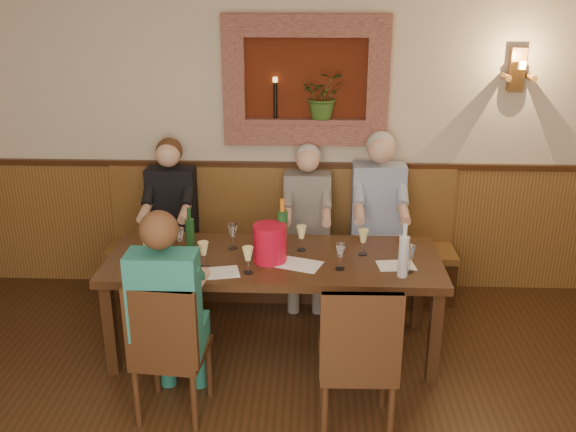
# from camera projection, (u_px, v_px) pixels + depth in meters

# --- Properties ---
(room_shell) EXTENTS (6.04, 6.04, 2.82)m
(room_shell) POSITION_uv_depth(u_px,v_px,m) (241.00, 182.00, 2.49)
(room_shell) COLOR beige
(room_shell) RESTS_ON ground
(wall_niche) EXTENTS (1.36, 0.30, 1.06)m
(wall_niche) POSITION_uv_depth(u_px,v_px,m) (311.00, 86.00, 5.27)
(wall_niche) COLOR #4F1B0B
(wall_niche) RESTS_ON ground
(wall_sconce) EXTENTS (0.25, 0.20, 0.35)m
(wall_sconce) POSITION_uv_depth(u_px,v_px,m) (517.00, 71.00, 5.14)
(wall_sconce) COLOR brown
(wall_sconce) RESTS_ON ground
(dining_table) EXTENTS (2.40, 0.90, 0.75)m
(dining_table) POSITION_uv_depth(u_px,v_px,m) (274.00, 267.00, 4.65)
(dining_table) COLOR #341B0F
(dining_table) RESTS_ON ground
(bench) EXTENTS (3.00, 0.45, 1.11)m
(bench) POSITION_uv_depth(u_px,v_px,m) (281.00, 258.00, 5.65)
(bench) COLOR #381E0F
(bench) RESTS_ON ground
(chair_near_left) EXTENTS (0.46, 0.46, 0.96)m
(chair_near_left) POSITION_uv_depth(u_px,v_px,m) (172.00, 375.00, 4.05)
(chair_near_left) COLOR #341B0F
(chair_near_left) RESTS_ON ground
(chair_near_right) EXTENTS (0.47, 0.47, 1.03)m
(chair_near_right) POSITION_uv_depth(u_px,v_px,m) (356.00, 387.00, 3.90)
(chair_near_right) COLOR #341B0F
(chair_near_right) RESTS_ON ground
(person_bench_left) EXTENTS (0.41, 0.50, 1.40)m
(person_bench_left) POSITION_uv_depth(u_px,v_px,m) (172.00, 234.00, 5.50)
(person_bench_left) COLOR black
(person_bench_left) RESTS_ON ground
(person_bench_mid) EXTENTS (0.39, 0.48, 1.36)m
(person_bench_mid) POSITION_uv_depth(u_px,v_px,m) (307.00, 238.00, 5.46)
(person_bench_mid) COLOR #504A49
(person_bench_mid) RESTS_ON ground
(person_bench_right) EXTENTS (0.44, 0.54, 1.47)m
(person_bench_right) POSITION_uv_depth(u_px,v_px,m) (377.00, 234.00, 5.42)
(person_bench_right) COLOR navy
(person_bench_right) RESTS_ON ground
(person_chair_front) EXTENTS (0.41, 0.51, 1.41)m
(person_chair_front) POSITION_uv_depth(u_px,v_px,m) (171.00, 331.00, 3.97)
(person_chair_front) COLOR #195A5A
(person_chair_front) RESTS_ON ground
(spittoon_bucket) EXTENTS (0.25, 0.25, 0.27)m
(spittoon_bucket) POSITION_uv_depth(u_px,v_px,m) (270.00, 243.00, 4.52)
(spittoon_bucket) COLOR red
(spittoon_bucket) RESTS_ON dining_table
(wine_bottle_green_a) EXTENTS (0.10, 0.10, 0.43)m
(wine_bottle_green_a) POSITION_uv_depth(u_px,v_px,m) (282.00, 232.00, 4.59)
(wine_bottle_green_a) COLOR #19471E
(wine_bottle_green_a) RESTS_ON dining_table
(wine_bottle_green_b) EXTENTS (0.08, 0.08, 0.36)m
(wine_bottle_green_b) POSITION_uv_depth(u_px,v_px,m) (190.00, 236.00, 4.62)
(wine_bottle_green_b) COLOR #19471E
(wine_bottle_green_b) RESTS_ON dining_table
(water_bottle) EXTENTS (0.08, 0.08, 0.37)m
(water_bottle) POSITION_uv_depth(u_px,v_px,m) (404.00, 255.00, 4.27)
(water_bottle) COLOR silver
(water_bottle) RESTS_ON dining_table
(tasting_sheet_a) EXTENTS (0.32, 0.27, 0.00)m
(tasting_sheet_a) POSITION_uv_depth(u_px,v_px,m) (141.00, 262.00, 4.54)
(tasting_sheet_a) COLOR white
(tasting_sheet_a) RESTS_ON dining_table
(tasting_sheet_b) EXTENTS (0.35, 0.30, 0.00)m
(tasting_sheet_b) POSITION_uv_depth(u_px,v_px,m) (299.00, 264.00, 4.50)
(tasting_sheet_b) COLOR white
(tasting_sheet_b) RESTS_ON dining_table
(tasting_sheet_c) EXTENTS (0.28, 0.21, 0.00)m
(tasting_sheet_c) POSITION_uv_depth(u_px,v_px,m) (396.00, 265.00, 4.48)
(tasting_sheet_c) COLOR white
(tasting_sheet_c) RESTS_ON dining_table
(tasting_sheet_d) EXTENTS (0.31, 0.25, 0.00)m
(tasting_sheet_d) POSITION_uv_depth(u_px,v_px,m) (219.00, 273.00, 4.37)
(tasting_sheet_d) COLOR white
(tasting_sheet_d) RESTS_ON dining_table
(wine_glass_0) EXTENTS (0.08, 0.08, 0.19)m
(wine_glass_0) POSITION_uv_depth(u_px,v_px,m) (147.00, 248.00, 4.54)
(wine_glass_0) COLOR #FFF398
(wine_glass_0) RESTS_ON dining_table
(wine_glass_1) EXTENTS (0.08, 0.08, 0.19)m
(wine_glass_1) POSITION_uv_depth(u_px,v_px,m) (363.00, 242.00, 4.63)
(wine_glass_1) COLOR #FFF398
(wine_glass_1) RESTS_ON dining_table
(wine_glass_2) EXTENTS (0.08, 0.08, 0.19)m
(wine_glass_2) POSITION_uv_depth(u_px,v_px,m) (269.00, 251.00, 4.48)
(wine_glass_2) COLOR #FFF398
(wine_glass_2) RESTS_ON dining_table
(wine_glass_3) EXTENTS (0.08, 0.08, 0.19)m
(wine_glass_3) POSITION_uv_depth(u_px,v_px,m) (233.00, 236.00, 4.74)
(wine_glass_3) COLOR white
(wine_glass_3) RESTS_ON dining_table
(wine_glass_4) EXTENTS (0.08, 0.08, 0.19)m
(wine_glass_4) POSITION_uv_depth(u_px,v_px,m) (204.00, 255.00, 4.42)
(wine_glass_4) COLOR #FFF398
(wine_glass_4) RESTS_ON dining_table
(wine_glass_5) EXTENTS (0.08, 0.08, 0.19)m
(wine_glass_5) POSITION_uv_depth(u_px,v_px,m) (410.00, 259.00, 4.36)
(wine_glass_5) COLOR white
(wine_glass_5) RESTS_ON dining_table
(wine_glass_6) EXTENTS (0.08, 0.08, 0.19)m
(wine_glass_6) POSITION_uv_depth(u_px,v_px,m) (248.00, 260.00, 4.34)
(wine_glass_6) COLOR #FFF398
(wine_glass_6) RESTS_ON dining_table
(wine_glass_7) EXTENTS (0.08, 0.08, 0.19)m
(wine_glass_7) POSITION_uv_depth(u_px,v_px,m) (180.00, 241.00, 4.66)
(wine_glass_7) COLOR white
(wine_glass_7) RESTS_ON dining_table
(wine_glass_8) EXTENTS (0.08, 0.08, 0.19)m
(wine_glass_8) POSITION_uv_depth(u_px,v_px,m) (340.00, 257.00, 4.39)
(wine_glass_8) COLOR white
(wine_glass_8) RESTS_ON dining_table
(wine_glass_9) EXTENTS (0.08, 0.08, 0.19)m
(wine_glass_9) POSITION_uv_depth(u_px,v_px,m) (301.00, 238.00, 4.71)
(wine_glass_9) COLOR #FFF398
(wine_glass_9) RESTS_ON dining_table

